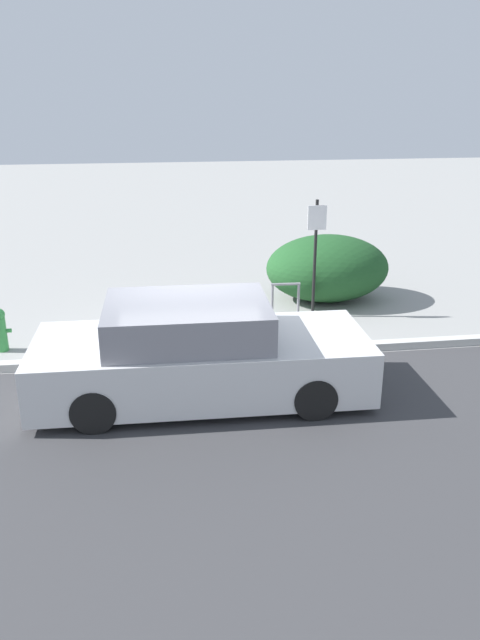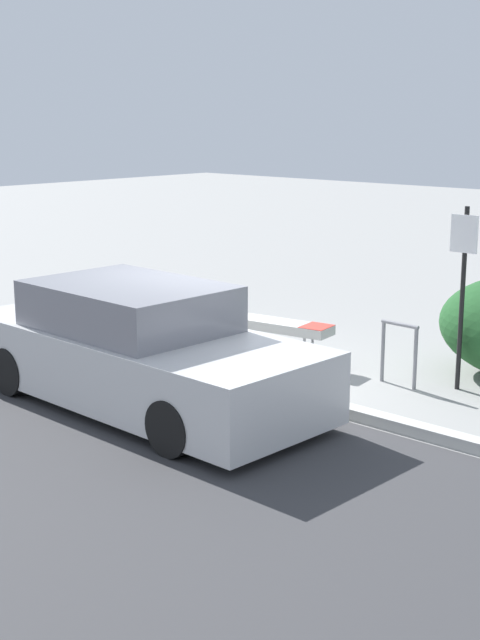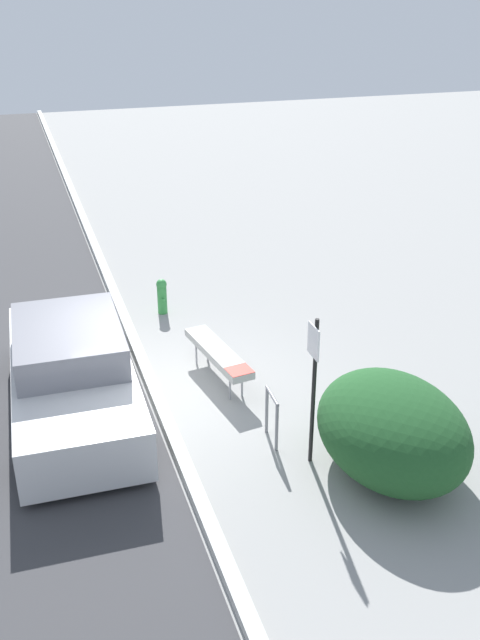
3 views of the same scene
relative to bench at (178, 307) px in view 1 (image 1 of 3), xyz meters
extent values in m
plane|color=gray|center=(0.21, -1.18, -0.52)|extent=(60.00, 60.00, 0.00)
cube|color=#38383A|center=(0.21, -6.33, -0.52)|extent=(60.00, 10.00, 0.01)
cube|color=#B7B7B2|center=(0.21, -1.18, -0.46)|extent=(60.00, 0.20, 0.13)
cylinder|color=#99999E|center=(-0.68, -0.22, -0.29)|extent=(0.04, 0.04, 0.46)
cylinder|color=#99999E|center=(0.70, -0.01, -0.29)|extent=(0.04, 0.04, 0.46)
cylinder|color=#99999E|center=(-0.72, 0.00, -0.29)|extent=(0.04, 0.04, 0.46)
cylinder|color=#99999E|center=(0.67, 0.22, -0.29)|extent=(0.04, 0.04, 0.46)
cube|color=#B2B2AD|center=(-0.01, 0.00, 0.01)|extent=(2.04, 0.72, 0.13)
cube|color=red|center=(0.80, 0.13, 0.07)|extent=(0.42, 0.45, 0.01)
cylinder|color=gray|center=(1.79, 0.25, -0.12)|extent=(0.05, 0.05, 0.80)
cylinder|color=gray|center=(2.29, 0.23, -0.12)|extent=(0.05, 0.05, 0.80)
cylinder|color=gray|center=(2.04, 0.24, 0.28)|extent=(0.55, 0.08, 0.05)
cylinder|color=black|center=(2.68, 0.61, 0.63)|extent=(0.06, 0.06, 2.30)
cube|color=white|center=(2.68, 0.57, 1.45)|extent=(0.36, 0.02, 0.46)
cylinder|color=#338C3F|center=(-3.03, -0.34, -0.22)|extent=(0.20, 0.20, 0.60)
cylinder|color=#338C3F|center=(-2.89, -0.34, -0.16)|extent=(0.08, 0.07, 0.07)
ellipsoid|color=#1E4C23|center=(3.22, 1.60, 0.17)|extent=(2.59, 2.00, 1.38)
cylinder|color=black|center=(1.72, -1.68, -0.22)|extent=(0.60, 0.19, 0.60)
cylinder|color=black|center=(1.68, -3.39, -0.22)|extent=(0.60, 0.19, 0.60)
cylinder|color=black|center=(-1.22, -1.62, -0.22)|extent=(0.60, 0.19, 0.60)
cylinder|color=black|center=(-1.26, -3.33, -0.22)|extent=(0.60, 0.19, 0.60)
cube|color=silver|center=(0.23, -2.50, 0.00)|extent=(4.78, 1.94, 0.79)
cube|color=gray|center=(0.04, -2.50, 0.65)|extent=(2.31, 1.71, 0.56)
camera|label=1|loc=(-0.37, -10.69, 3.70)|focal=35.00mm
camera|label=2|loc=(7.94, -9.15, 2.86)|focal=50.00mm
camera|label=3|loc=(10.49, -3.00, 5.85)|focal=40.00mm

